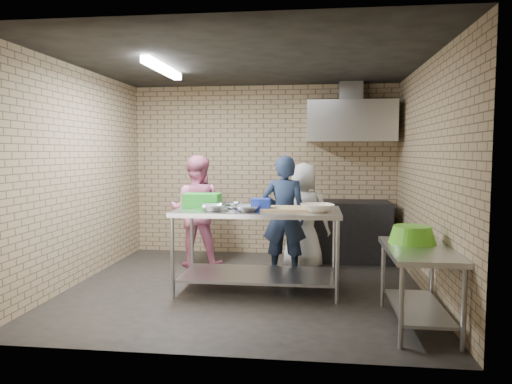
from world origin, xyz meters
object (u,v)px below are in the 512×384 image
at_px(blue_tub, 261,205).
at_px(woman_white, 304,216).
at_px(side_counter, 418,287).
at_px(woman_pink, 196,211).
at_px(stove, 349,231).
at_px(green_basin, 412,234).
at_px(prep_table, 258,250).
at_px(man_navy, 284,216).
at_px(green_crate, 202,200).
at_px(bottle_green, 380,128).

distance_m(blue_tub, woman_white, 1.32).
distance_m(side_counter, woman_pink, 3.44).
height_order(stove, green_basin, green_basin).
relative_size(prep_table, stove, 1.61).
bearing_deg(woman_white, prep_table, 73.46).
xyz_separation_m(man_navy, woman_pink, (-1.29, 0.41, -0.00)).
bearing_deg(stove, prep_table, -124.73).
xyz_separation_m(prep_table, green_crate, (-0.70, 0.12, 0.57)).
relative_size(side_counter, green_basin, 2.61).
xyz_separation_m(prep_table, bottle_green, (1.65, 1.96, 1.53)).
relative_size(green_crate, man_navy, 0.27).
relative_size(stove, woman_pink, 0.75).
relative_size(green_basin, woman_pink, 0.29).
bearing_deg(green_basin, prep_table, 154.50).
distance_m(stove, man_navy, 1.43).
relative_size(blue_tub, green_basin, 0.47).
bearing_deg(blue_tub, side_counter, -30.11).
distance_m(side_counter, green_crate, 2.70).
distance_m(blue_tub, woman_pink, 1.63).
bearing_deg(green_crate, side_counter, -26.03).
bearing_deg(woman_white, woman_pink, 8.70).
relative_size(prep_table, side_counter, 1.61).
distance_m(side_counter, blue_tub, 1.96).
height_order(man_navy, woman_white, man_navy).
bearing_deg(woman_pink, stove, -166.14).
xyz_separation_m(side_counter, blue_tub, (-1.60, 0.93, 0.66)).
xyz_separation_m(stove, green_basin, (0.43, -2.50, 0.38)).
relative_size(stove, woman_white, 0.80).
bearing_deg(man_navy, stove, -128.19).
height_order(green_basin, woman_white, woman_white).
xyz_separation_m(bottle_green, woman_white, (-1.13, -0.86, -1.27)).
relative_size(prep_table, woman_white, 1.29).
bearing_deg(green_basin, woman_pink, 144.72).
height_order(blue_tub, woman_pink, woman_pink).
height_order(green_crate, blue_tub, green_crate).
height_order(prep_table, woman_white, woman_white).
height_order(stove, blue_tub, blue_tub).
height_order(green_crate, bottle_green, bottle_green).
bearing_deg(prep_table, woman_pink, 132.96).
xyz_separation_m(prep_table, side_counter, (1.65, -1.03, -0.11)).
xyz_separation_m(blue_tub, green_basin, (1.58, -0.68, -0.20)).
height_order(green_crate, woman_white, woman_white).
bearing_deg(green_basin, woman_white, 120.58).
distance_m(bottle_green, woman_white, 1.90).
height_order(bottle_green, woman_white, bottle_green).
xyz_separation_m(stove, man_navy, (-0.92, -1.04, 0.35)).
relative_size(side_counter, stove, 1.00).
xyz_separation_m(side_counter, green_basin, (-0.02, 0.25, 0.46)).
distance_m(green_basin, bottle_green, 2.98).
distance_m(stove, woman_pink, 2.33).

